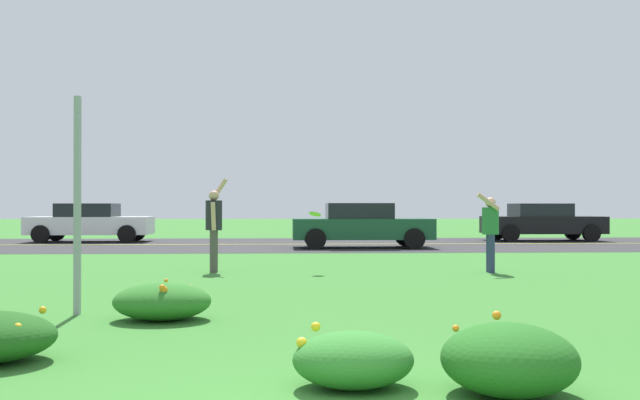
% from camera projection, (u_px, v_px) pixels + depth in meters
% --- Properties ---
extents(ground_plane, '(120.00, 120.00, 0.00)m').
position_uv_depth(ground_plane, '(301.00, 274.00, 14.59)').
color(ground_plane, '#387A2D').
extents(highway_strip, '(120.00, 9.52, 0.01)m').
position_uv_depth(highway_strip, '(294.00, 244.00, 25.52)').
color(highway_strip, '#2D2D30').
rests_on(highway_strip, ground).
extents(highway_center_stripe, '(120.00, 0.16, 0.00)m').
position_uv_depth(highway_center_stripe, '(294.00, 244.00, 25.52)').
color(highway_center_stripe, yellow).
rests_on(highway_center_stripe, ground).
extents(daylily_clump_mid_left, '(0.92, 0.77, 0.45)m').
position_uv_depth(daylily_clump_mid_left, '(353.00, 360.00, 5.46)').
color(daylily_clump_mid_left, '#337F2D').
rests_on(daylily_clump_mid_left, ground).
extents(daylily_clump_mid_center, '(0.99, 1.01, 0.57)m').
position_uv_depth(daylily_clump_mid_center, '(509.00, 359.00, 5.24)').
color(daylily_clump_mid_center, '#23661E').
rests_on(daylily_clump_mid_center, ground).
extents(daylily_clump_mid_right, '(1.17, 0.97, 0.46)m').
position_uv_depth(daylily_clump_mid_right, '(162.00, 301.00, 8.69)').
color(daylily_clump_mid_right, '#2D7526').
rests_on(daylily_clump_mid_right, ground).
extents(sign_post_near_path, '(0.07, 0.10, 2.75)m').
position_uv_depth(sign_post_near_path, '(77.00, 205.00, 9.11)').
color(sign_post_near_path, '#93969B').
rests_on(sign_post_near_path, ground).
extents(person_thrower_dark_shirt, '(0.44, 0.50, 1.95)m').
position_uv_depth(person_thrower_dark_shirt, '(214.00, 223.00, 14.93)').
color(person_thrower_dark_shirt, '#232328').
rests_on(person_thrower_dark_shirt, ground).
extents(person_catcher_green_shirt, '(0.51, 0.50, 1.64)m').
position_uv_depth(person_catcher_green_shirt, '(490.00, 228.00, 14.85)').
color(person_catcher_green_shirt, '#287038').
rests_on(person_catcher_green_shirt, ground).
extents(frisbee_lime, '(0.26, 0.25, 0.14)m').
position_uv_depth(frisbee_lime, '(315.00, 214.00, 14.88)').
color(frisbee_lime, '#8CD133').
extents(car_white_center_left, '(4.50, 2.00, 1.45)m').
position_uv_depth(car_white_center_left, '(90.00, 222.00, 27.29)').
color(car_white_center_left, silver).
rests_on(car_white_center_left, ground).
extents(car_dark_green_center_right, '(4.50, 2.00, 1.45)m').
position_uv_depth(car_dark_green_center_right, '(361.00, 225.00, 23.49)').
color(car_dark_green_center_right, '#194C2D').
rests_on(car_dark_green_center_right, ground).
extents(car_black_rightmost, '(4.50, 2.00, 1.45)m').
position_uv_depth(car_black_rightmost, '(542.00, 222.00, 28.14)').
color(car_black_rightmost, black).
rests_on(car_black_rightmost, ground).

